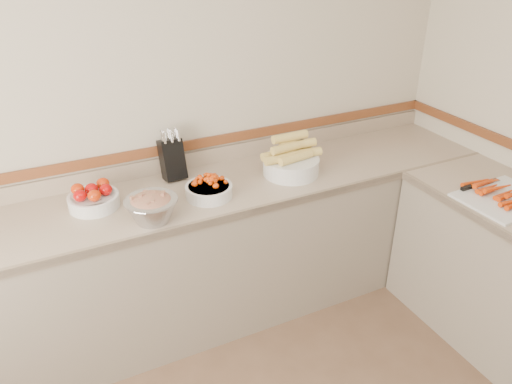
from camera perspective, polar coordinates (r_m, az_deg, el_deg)
name	(u,v)px	position (r m, az deg, el deg)	size (l,w,h in m)	color
back_wall	(151,110)	(2.95, -11.89, 9.12)	(4.00, 4.00, 0.00)	#C0B49E
counter_back	(180,261)	(3.06, -8.69, -7.80)	(4.00, 0.65, 1.08)	tan
knife_block	(172,158)	(2.98, -9.56, 3.83)	(0.14, 0.16, 0.31)	black
tomato_bowl	(93,198)	(2.79, -18.09, -0.64)	(0.27, 0.27, 0.13)	silver
cherry_tomato_bowl	(209,189)	(2.77, -5.40, 0.39)	(0.26, 0.26, 0.14)	silver
corn_bowl	(291,161)	(3.01, 4.02, 3.55)	(0.38, 0.34, 0.25)	silver
rhubarb_bowl	(152,207)	(2.57, -11.84, -1.73)	(0.27, 0.27, 0.15)	#B2B2BA
cutting_board	(504,196)	(3.06, 26.47, -0.41)	(0.49, 0.40, 0.07)	silver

